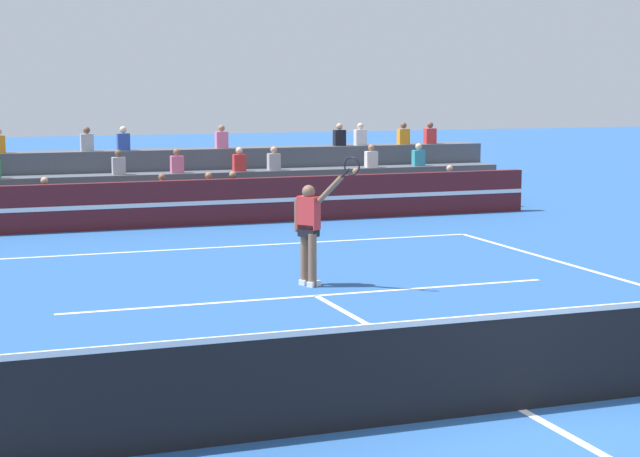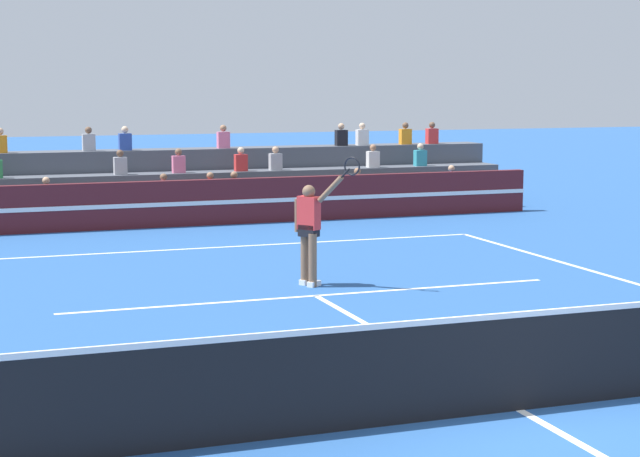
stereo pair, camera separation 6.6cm
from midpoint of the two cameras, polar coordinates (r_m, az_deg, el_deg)
The scene contains 7 objects.
ground_plane at distance 11.58m, azimuth 10.54°, elevation -9.50°, with size 120.00×120.00×0.00m, color #285699.
court_lines at distance 11.57m, azimuth 10.54°, elevation -9.48°, with size 11.10×23.90×0.01m.
tennis_net at distance 11.43m, azimuth 10.61°, elevation -6.89°, with size 12.00×0.10×1.10m.
sponsor_banner_wall at distance 25.73m, azimuth -7.07°, elevation 1.36°, with size 18.00×0.26×1.10m.
bleacher_stand at distance 28.18m, azimuth -8.24°, elevation 2.12°, with size 18.57×2.85×2.28m.
tennis_player at distance 17.94m, azimuth -0.64°, elevation 0.01°, with size 0.83×1.12×2.28m.
tennis_ball at distance 12.86m, azimuth 8.30°, elevation -7.53°, with size 0.07×0.07×0.07m, color #C6DB33.
Camera 1 is at (-5.69, -9.49, 3.42)m, focal length 60.00 mm.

